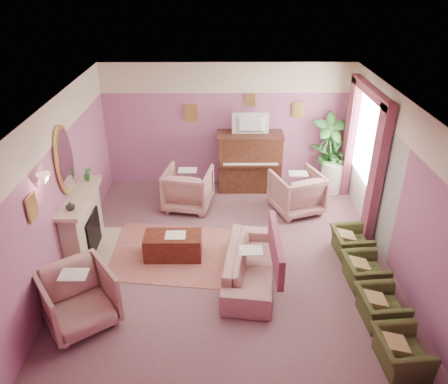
{
  "coord_description": "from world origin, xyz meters",
  "views": [
    {
      "loc": [
        -0.14,
        -6.34,
        4.67
      ],
      "look_at": [
        -0.1,
        0.4,
        1.1
      ],
      "focal_mm": 35.0,
      "sensor_mm": 36.0,
      "label": 1
    }
  ],
  "objects_px": {
    "olive_chair_a": "(402,348)",
    "olive_chair_c": "(365,268)",
    "piano": "(250,162)",
    "coffee_table": "(173,246)",
    "floral_armchair_right": "(297,190)",
    "sofa": "(251,259)",
    "olive_chair_b": "(381,303)",
    "olive_chair_d": "(351,239)",
    "television": "(251,123)",
    "floral_armchair_left": "(188,186)",
    "floral_armchair_front": "(78,296)",
    "side_table": "(332,176)"
  },
  "relations": [
    {
      "from": "olive_chair_a",
      "to": "olive_chair_c",
      "type": "height_order",
      "value": "same"
    },
    {
      "from": "piano",
      "to": "coffee_table",
      "type": "xyz_separation_m",
      "value": [
        -1.49,
        -2.66,
        -0.43
      ]
    },
    {
      "from": "olive_chair_c",
      "to": "floral_armchair_right",
      "type": "bearing_deg",
      "value": 107.27
    },
    {
      "from": "sofa",
      "to": "floral_armchair_right",
      "type": "xyz_separation_m",
      "value": [
        1.09,
        2.22,
        0.09
      ]
    },
    {
      "from": "floral_armchair_right",
      "to": "olive_chair_b",
      "type": "height_order",
      "value": "floral_armchair_right"
    },
    {
      "from": "olive_chair_b",
      "to": "olive_chair_d",
      "type": "xyz_separation_m",
      "value": [
        0.0,
        1.64,
        0.0
      ]
    },
    {
      "from": "television",
      "to": "olive_chair_c",
      "type": "bearing_deg",
      "value": -63.76
    },
    {
      "from": "floral_armchair_left",
      "to": "floral_armchair_right",
      "type": "bearing_deg",
      "value": -4.45
    },
    {
      "from": "piano",
      "to": "television",
      "type": "distance_m",
      "value": 0.95
    },
    {
      "from": "coffee_table",
      "to": "floral_armchair_front",
      "type": "distance_m",
      "value": 1.99
    },
    {
      "from": "floral_armchair_right",
      "to": "floral_armchair_front",
      "type": "relative_size",
      "value": 1.0
    },
    {
      "from": "coffee_table",
      "to": "olive_chair_d",
      "type": "height_order",
      "value": "olive_chair_d"
    },
    {
      "from": "floral_armchair_front",
      "to": "television",
      "type": "bearing_deg",
      "value": 57.41
    },
    {
      "from": "coffee_table",
      "to": "olive_chair_c",
      "type": "height_order",
      "value": "olive_chair_c"
    },
    {
      "from": "piano",
      "to": "side_table",
      "type": "bearing_deg",
      "value": -3.96
    },
    {
      "from": "piano",
      "to": "olive_chair_b",
      "type": "bearing_deg",
      "value": -68.61
    },
    {
      "from": "olive_chair_b",
      "to": "olive_chair_d",
      "type": "bearing_deg",
      "value": 90.0
    },
    {
      "from": "side_table",
      "to": "olive_chair_a",
      "type": "bearing_deg",
      "value": -92.56
    },
    {
      "from": "olive_chair_c",
      "to": "side_table",
      "type": "height_order",
      "value": "side_table"
    },
    {
      "from": "olive_chair_b",
      "to": "olive_chair_c",
      "type": "distance_m",
      "value": 0.82
    },
    {
      "from": "floral_armchair_left",
      "to": "floral_armchair_front",
      "type": "bearing_deg",
      "value": -111.67
    },
    {
      "from": "television",
      "to": "floral_armchair_left",
      "type": "distance_m",
      "value": 1.93
    },
    {
      "from": "floral_armchair_front",
      "to": "olive_chair_d",
      "type": "bearing_deg",
      "value": 20.78
    },
    {
      "from": "television",
      "to": "olive_chair_a",
      "type": "bearing_deg",
      "value": -71.66
    },
    {
      "from": "olive_chair_a",
      "to": "olive_chair_d",
      "type": "relative_size",
      "value": 1.0
    },
    {
      "from": "coffee_table",
      "to": "side_table",
      "type": "bearing_deg",
      "value": 36.86
    },
    {
      "from": "floral_armchair_front",
      "to": "olive_chair_a",
      "type": "relative_size",
      "value": 1.35
    },
    {
      "from": "sofa",
      "to": "olive_chair_d",
      "type": "bearing_deg",
      "value": 20.19
    },
    {
      "from": "floral_armchair_left",
      "to": "floral_armchair_front",
      "type": "distance_m",
      "value": 3.63
    },
    {
      "from": "floral_armchair_right",
      "to": "olive_chair_d",
      "type": "bearing_deg",
      "value": -64.58
    },
    {
      "from": "olive_chair_b",
      "to": "side_table",
      "type": "xyz_separation_m",
      "value": [
        0.22,
        4.11,
        0.04
      ]
    },
    {
      "from": "sofa",
      "to": "olive_chair_c",
      "type": "height_order",
      "value": "sofa"
    },
    {
      "from": "television",
      "to": "olive_chair_a",
      "type": "relative_size",
      "value": 1.12
    },
    {
      "from": "piano",
      "to": "floral_armchair_front",
      "type": "relative_size",
      "value": 1.44
    },
    {
      "from": "floral_armchair_right",
      "to": "floral_armchair_front",
      "type": "bearing_deg",
      "value": -138.41
    },
    {
      "from": "television",
      "to": "floral_armchair_right",
      "type": "xyz_separation_m",
      "value": [
        0.92,
        -1.0,
        -1.12
      ]
    },
    {
      "from": "floral_armchair_left",
      "to": "floral_armchair_right",
      "type": "distance_m",
      "value": 2.27
    },
    {
      "from": "olive_chair_b",
      "to": "side_table",
      "type": "distance_m",
      "value": 4.11
    },
    {
      "from": "piano",
      "to": "sofa",
      "type": "height_order",
      "value": "piano"
    },
    {
      "from": "olive_chair_b",
      "to": "floral_armchair_right",
      "type": "bearing_deg",
      "value": 103.0
    },
    {
      "from": "floral_armchair_right",
      "to": "side_table",
      "type": "relative_size",
      "value": 1.38
    },
    {
      "from": "coffee_table",
      "to": "floral_armchair_front",
      "type": "relative_size",
      "value": 1.03
    },
    {
      "from": "coffee_table",
      "to": "floral_armchair_front",
      "type": "height_order",
      "value": "floral_armchair_front"
    },
    {
      "from": "coffee_table",
      "to": "olive_chair_c",
      "type": "relative_size",
      "value": 1.4
    },
    {
      "from": "floral_armchair_front",
      "to": "olive_chair_b",
      "type": "height_order",
      "value": "floral_armchair_front"
    },
    {
      "from": "floral_armchair_front",
      "to": "olive_chair_c",
      "type": "height_order",
      "value": "floral_armchair_front"
    },
    {
      "from": "olive_chair_d",
      "to": "sofa",
      "type": "bearing_deg",
      "value": -159.81
    },
    {
      "from": "television",
      "to": "coffee_table",
      "type": "relative_size",
      "value": 0.8
    },
    {
      "from": "piano",
      "to": "floral_armchair_left",
      "type": "height_order",
      "value": "piano"
    },
    {
      "from": "floral_armchair_left",
      "to": "coffee_table",
      "type": "bearing_deg",
      "value": -94.94
    }
  ]
}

